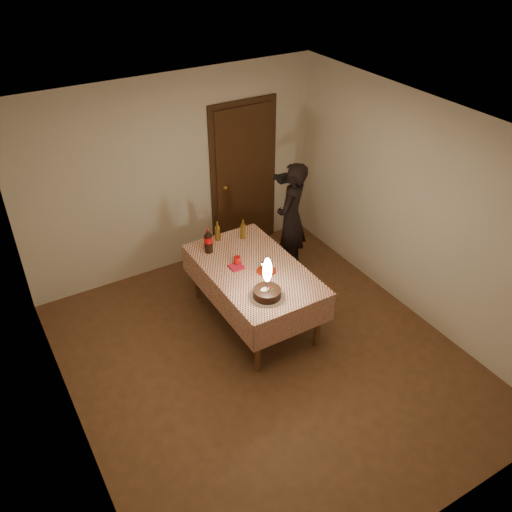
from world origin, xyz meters
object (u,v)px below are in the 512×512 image
at_px(red_cup, 237,261).
at_px(clear_cup, 265,266).
at_px(amber_bottle_left, 217,232).
at_px(amber_bottle_right, 243,230).
at_px(red_plate, 266,271).
at_px(cola_bottle, 208,241).
at_px(birthday_cake, 267,288).
at_px(photographer, 291,219).
at_px(dining_table, 254,275).

relative_size(red_cup, clear_cup, 1.11).
bearing_deg(amber_bottle_left, amber_bottle_right, -22.66).
relative_size(red_cup, amber_bottle_left, 0.39).
bearing_deg(red_plate, cola_bottle, 118.63).
distance_m(red_plate, amber_bottle_right, 0.76).
bearing_deg(birthday_cake, photographer, 47.32).
bearing_deg(clear_cup, photographer, 41.41).
distance_m(red_cup, amber_bottle_left, 0.59).
relative_size(red_plate, cola_bottle, 0.69).
distance_m(amber_bottle_left, photographer, 1.05).
distance_m(clear_cup, amber_bottle_left, 0.85).
bearing_deg(dining_table, red_plate, -54.18).
height_order(amber_bottle_left, photographer, photographer).
distance_m(birthday_cake, cola_bottle, 1.10).
xyz_separation_m(cola_bottle, amber_bottle_right, (0.50, 0.06, -0.03)).
xyz_separation_m(amber_bottle_left, amber_bottle_right, (0.29, -0.12, 0.00)).
xyz_separation_m(red_plate, amber_bottle_left, (-0.16, 0.87, 0.11)).
bearing_deg(amber_bottle_right, birthday_cake, -107.52).
bearing_deg(dining_table, clear_cup, -43.40).
bearing_deg(red_plate, red_cup, 126.94).
relative_size(red_plate, amber_bottle_left, 0.86).
bearing_deg(amber_bottle_left, clear_cup, -78.63).
relative_size(red_cup, amber_bottle_right, 0.39).
xyz_separation_m(dining_table, red_cup, (-0.12, 0.16, 0.15)).
distance_m(dining_table, amber_bottle_right, 0.69).
relative_size(dining_table, amber_bottle_right, 6.75).
relative_size(birthday_cake, clear_cup, 5.43).
distance_m(dining_table, clear_cup, 0.19).
relative_size(red_cup, cola_bottle, 0.31).
height_order(birthday_cake, amber_bottle_left, birthday_cake).
xyz_separation_m(red_plate, cola_bottle, (-0.38, 0.69, 0.15)).
bearing_deg(red_plate, photographer, 42.73).
height_order(red_cup, amber_bottle_right, amber_bottle_right).
xyz_separation_m(red_plate, amber_bottle_right, (0.12, 0.75, 0.11)).
relative_size(birthday_cake, photographer, 0.32).
height_order(clear_cup, amber_bottle_right, amber_bottle_right).
bearing_deg(amber_bottle_left, dining_table, -84.27).
bearing_deg(dining_table, photographer, 35.32).
relative_size(dining_table, amber_bottle_left, 6.75).
xyz_separation_m(birthday_cake, amber_bottle_right, (0.36, 1.14, 0.01)).
bearing_deg(red_plate, amber_bottle_left, 100.78).
relative_size(birthday_cake, amber_bottle_right, 1.92).
relative_size(amber_bottle_left, photographer, 0.16).
xyz_separation_m(birthday_cake, clear_cup, (0.24, 0.44, -0.07)).
xyz_separation_m(birthday_cake, cola_bottle, (-0.14, 1.09, 0.04)).
xyz_separation_m(dining_table, birthday_cake, (-0.15, -0.52, 0.21)).
bearing_deg(birthday_cake, clear_cup, 61.39).
distance_m(birthday_cake, red_plate, 0.48).
distance_m(cola_bottle, photographer, 1.27).
height_order(birthday_cake, red_cup, birthday_cake).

